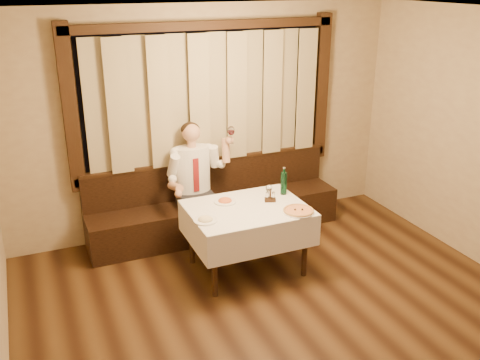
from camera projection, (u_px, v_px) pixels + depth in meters
name	position (u px, v px, depth m)	size (l,w,h in m)	color
room	(280.00, 163.00, 4.86)	(5.01, 6.01, 2.81)	black
banquette	(215.00, 209.00, 6.79)	(3.20, 0.61, 0.94)	black
dining_table	(247.00, 216.00, 5.79)	(1.27, 0.97, 0.76)	black
pizza	(298.00, 211.00, 5.63)	(0.34, 0.34, 0.04)	white
pasta_red	(225.00, 199.00, 5.87)	(0.25, 0.25, 0.08)	white
pasta_cream	(205.00, 218.00, 5.42)	(0.25, 0.25, 0.08)	white
green_bottle	(284.00, 183.00, 6.05)	(0.07, 0.07, 0.32)	#0D3F22
table_wine_glass	(269.00, 189.00, 5.86)	(0.07, 0.07, 0.20)	white
cruet_caddy	(270.00, 198.00, 5.88)	(0.13, 0.10, 0.13)	black
seated_man	(195.00, 175.00, 6.42)	(0.82, 0.61, 1.47)	black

